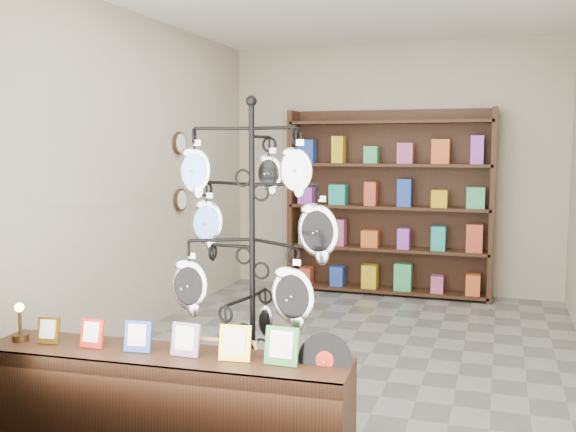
{
  "coord_description": "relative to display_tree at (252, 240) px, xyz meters",
  "views": [
    {
      "loc": [
        1.27,
        -5.29,
        1.76
      ],
      "look_at": [
        -0.16,
        -1.0,
        1.27
      ],
      "focal_mm": 40.0,
      "sensor_mm": 36.0,
      "label": 1
    }
  ],
  "objects": [
    {
      "name": "display_tree",
      "position": [
        0.0,
        0.0,
        0.0
      ],
      "size": [
        1.06,
        0.89,
        2.07
      ],
      "rotation": [
        0.0,
        0.0,
        -0.03
      ],
      "color": "black",
      "rests_on": "ground"
    },
    {
      "name": "wall_clocks",
      "position": [
        -1.8,
        2.49,
        0.31
      ],
      "size": [
        0.03,
        0.24,
        0.84
      ],
      "color": "black",
      "rests_on": "ground"
    },
    {
      "name": "back_shelving",
      "position": [
        0.17,
        3.98,
        -0.17
      ],
      "size": [
        2.42,
        0.36,
        2.2
      ],
      "color": "black",
      "rests_on": "ground"
    },
    {
      "name": "front_shelf",
      "position": [
        -0.43,
        -0.37,
        -0.92
      ],
      "size": [
        2.26,
        0.59,
        0.79
      ],
      "rotation": [
        0.0,
        0.0,
        0.06
      ],
      "color": "black",
      "rests_on": "ground"
    },
    {
      "name": "ground",
      "position": [
        0.17,
        1.69,
        -1.19
      ],
      "size": [
        5.0,
        5.0,
        0.0
      ],
      "primitive_type": "plane",
      "color": "slate",
      "rests_on": "ground"
    },
    {
      "name": "room_envelope",
      "position": [
        0.17,
        1.69,
        0.66
      ],
      "size": [
        5.0,
        5.0,
        5.0
      ],
      "color": "#AAA088",
      "rests_on": "ground"
    }
  ]
}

